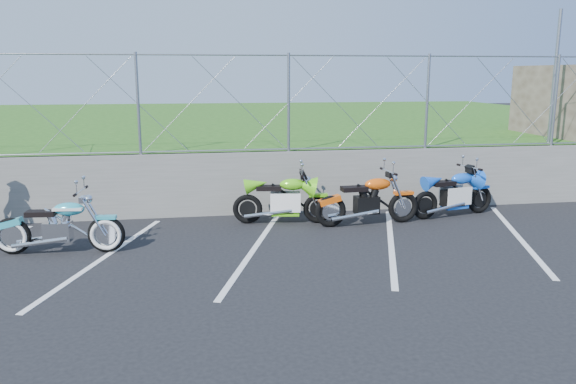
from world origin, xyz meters
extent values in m
plane|color=black|center=(0.00, 0.00, 0.00)|extent=(90.00, 90.00, 0.00)
cube|color=#62635E|center=(0.00, 3.50, 0.65)|extent=(30.00, 0.22, 1.30)
cube|color=#245215|center=(0.00, 13.50, 0.65)|extent=(30.00, 20.00, 1.30)
cylinder|color=gray|center=(0.00, 3.50, 3.25)|extent=(28.00, 0.03, 0.03)
cylinder|color=gray|center=(0.00, 3.50, 1.35)|extent=(28.00, 0.03, 0.03)
cylinder|color=gray|center=(7.20, 3.90, 2.80)|extent=(0.08, 0.08, 3.00)
cube|color=silver|center=(-2.40, 1.00, 0.00)|extent=(1.49, 4.31, 0.01)
cube|color=silver|center=(0.00, 1.00, 0.00)|extent=(1.49, 4.31, 0.01)
cube|color=silver|center=(2.40, 1.00, 0.00)|extent=(1.49, 4.31, 0.01)
cube|color=silver|center=(4.80, 1.00, 0.00)|extent=(1.49, 4.31, 0.01)
torus|color=black|center=(-3.89, 1.39, 0.31)|extent=(0.62, 0.16, 0.61)
torus|color=black|center=(-2.40, 1.26, 0.31)|extent=(0.62, 0.16, 0.61)
cube|color=silver|center=(-3.17, 1.32, 0.37)|extent=(0.45, 0.30, 0.32)
ellipsoid|color=teal|center=(-2.96, 1.31, 0.74)|extent=(0.51, 0.27, 0.22)
cube|color=black|center=(-3.41, 1.35, 0.68)|extent=(0.48, 0.26, 0.08)
cube|color=teal|center=(-2.40, 1.26, 0.59)|extent=(0.36, 0.17, 0.06)
cylinder|color=silver|center=(-2.76, 1.29, 1.04)|extent=(0.09, 0.67, 0.03)
torus|color=black|center=(1.60, 2.18, 0.31)|extent=(0.62, 0.15, 0.62)
torus|color=black|center=(3.09, 2.28, 0.31)|extent=(0.62, 0.15, 0.62)
cube|color=black|center=(2.32, 2.23, 0.40)|extent=(0.48, 0.31, 0.34)
ellipsoid|color=#E8560D|center=(2.54, 2.24, 0.80)|extent=(0.54, 0.28, 0.23)
cube|color=black|center=(2.06, 2.21, 0.73)|extent=(0.51, 0.27, 0.09)
cube|color=#E8560D|center=(3.09, 2.28, 0.60)|extent=(0.39, 0.18, 0.06)
cylinder|color=silver|center=(2.75, 2.26, 1.04)|extent=(0.08, 0.72, 0.03)
torus|color=black|center=(0.05, 2.69, 0.29)|extent=(0.59, 0.18, 0.58)
torus|color=black|center=(1.42, 2.51, 0.29)|extent=(0.59, 0.18, 0.58)
cube|color=black|center=(0.72, 2.60, 0.39)|extent=(0.48, 0.33, 0.33)
ellipsoid|color=#62CF19|center=(0.93, 2.57, 0.78)|extent=(0.54, 0.30, 0.23)
cube|color=black|center=(0.47, 2.64, 0.71)|extent=(0.51, 0.30, 0.09)
cube|color=#62CF19|center=(1.42, 2.51, 0.56)|extent=(0.39, 0.19, 0.06)
cylinder|color=silver|center=(1.10, 2.55, 1.00)|extent=(0.12, 0.70, 0.03)
torus|color=black|center=(3.61, 2.44, 0.29)|extent=(0.59, 0.24, 0.58)
torus|color=black|center=(4.96, 2.75, 0.29)|extent=(0.59, 0.24, 0.58)
cube|color=black|center=(4.27, 2.59, 0.39)|extent=(0.50, 0.37, 0.33)
ellipsoid|color=blue|center=(4.47, 2.64, 0.78)|extent=(0.55, 0.35, 0.23)
cube|color=black|center=(4.02, 2.53, 0.71)|extent=(0.53, 0.34, 0.09)
cube|color=blue|center=(4.96, 2.75, 0.56)|extent=(0.39, 0.23, 0.06)
cylinder|color=silver|center=(4.64, 2.68, 1.00)|extent=(0.18, 0.69, 0.03)
camera|label=1|loc=(-0.88, -7.97, 2.88)|focal=35.00mm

